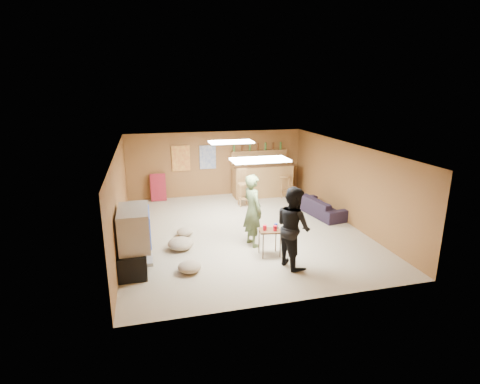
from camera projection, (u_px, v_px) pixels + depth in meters
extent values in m
plane|color=tan|center=(242.00, 230.00, 9.85)|extent=(7.00, 7.00, 0.00)
cube|color=silver|center=(242.00, 148.00, 9.25)|extent=(6.00, 7.00, 0.02)
cube|color=brown|center=(216.00, 164.00, 12.82)|extent=(6.00, 0.02, 2.20)
cube|color=brown|center=(294.00, 244.00, 6.29)|extent=(6.00, 0.02, 2.20)
cube|color=brown|center=(119.00, 199.00, 8.84)|extent=(0.02, 7.00, 2.20)
cube|color=brown|center=(348.00, 183.00, 10.26)|extent=(0.02, 7.00, 2.20)
cube|color=black|center=(133.00, 257.00, 7.74)|extent=(0.55, 1.30, 0.50)
cube|color=#B2B2B7|center=(144.00, 260.00, 7.82)|extent=(0.35, 0.50, 0.08)
cube|color=#B2B2B7|center=(134.00, 228.00, 7.58)|extent=(0.60, 1.10, 0.80)
cube|color=navy|center=(150.00, 226.00, 7.65)|extent=(0.02, 0.95, 0.65)
cube|color=olive|center=(263.00, 180.00, 12.81)|extent=(2.00, 0.60, 1.10)
cube|color=#3D2513|center=(265.00, 166.00, 12.43)|extent=(2.10, 0.12, 0.05)
cube|color=olive|center=(259.00, 151.00, 12.97)|extent=(2.00, 0.18, 0.05)
cube|color=olive|center=(259.00, 159.00, 13.07)|extent=(2.00, 0.14, 0.60)
cube|color=#BF3F26|center=(181.00, 158.00, 12.43)|extent=(0.60, 0.03, 0.85)
cube|color=#334C99|center=(208.00, 157.00, 12.64)|extent=(0.55, 0.03, 0.80)
cube|color=maroon|center=(158.00, 187.00, 12.33)|extent=(0.50, 0.26, 0.91)
cube|color=white|center=(260.00, 160.00, 7.86)|extent=(1.20, 0.60, 0.04)
cube|color=white|center=(231.00, 142.00, 10.38)|extent=(1.20, 0.60, 0.04)
imported|color=#455430|center=(253.00, 210.00, 8.75)|extent=(0.55, 0.71, 1.73)
imported|color=black|center=(293.00, 227.00, 7.73)|extent=(0.82, 0.96, 1.72)
imported|color=black|center=(321.00, 206.00, 11.00)|extent=(0.94, 1.83, 0.51)
cube|color=#3D2513|center=(270.00, 243.00, 8.34)|extent=(0.52, 0.44, 0.60)
cylinder|color=red|center=(265.00, 228.00, 8.24)|extent=(0.11, 0.11, 0.12)
cylinder|color=red|center=(275.00, 228.00, 8.21)|extent=(0.10, 0.10, 0.12)
cylinder|color=navy|center=(276.00, 226.00, 8.35)|extent=(0.08, 0.08, 0.11)
ellipsoid|color=gray|center=(181.00, 244.00, 8.70)|extent=(0.63, 0.63, 0.27)
ellipsoid|color=gray|center=(185.00, 232.00, 9.51)|extent=(0.51, 0.51, 0.19)
ellipsoid|color=gray|center=(190.00, 267.00, 7.64)|extent=(0.58, 0.58, 0.22)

